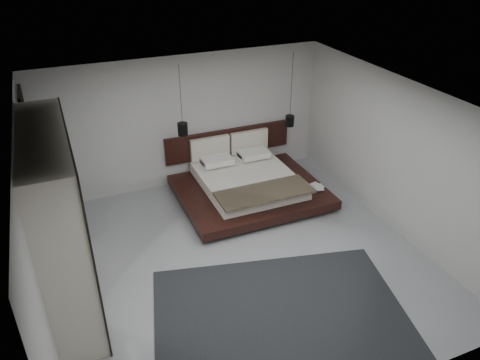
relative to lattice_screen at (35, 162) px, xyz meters
name	(u,v)px	position (x,y,z in m)	size (l,w,h in m)	color
floor	(241,259)	(2.95, -2.45, -1.30)	(6.00, 6.00, 0.00)	gray
ceiling	(241,103)	(2.95, -2.45, 1.50)	(6.00, 6.00, 0.00)	white
wall_back	(185,122)	(2.95, 0.55, 0.10)	(6.00, 6.00, 0.00)	#AEAEAC
wall_front	(352,320)	(2.95, -5.45, 0.10)	(6.00, 6.00, 0.00)	#AEAEAC
wall_left	(36,231)	(-0.05, -2.45, 0.10)	(6.00, 6.00, 0.00)	#AEAEAC
wall_right	(396,156)	(5.95, -2.45, 0.10)	(6.00, 6.00, 0.00)	#AEAEAC
lattice_screen	(35,162)	(0.00, 0.00, 0.00)	(0.05, 0.90, 2.60)	black
bed	(247,183)	(3.90, -0.55, -1.01)	(2.88, 2.43, 1.09)	black
book_lower	(313,188)	(5.09, -1.21, -1.02)	(0.21, 0.28, 0.03)	#99724C
book_upper	(313,187)	(5.06, -1.24, -1.00)	(0.20, 0.28, 0.02)	#99724C
pendant_left	(183,129)	(2.72, -0.08, 0.23)	(0.20, 0.20, 1.40)	black
pendant_right	(290,121)	(5.09, -0.08, 0.03)	(0.19, 0.19, 1.59)	black
wardrobe	(59,223)	(0.25, -2.29, 0.06)	(0.65, 2.76, 2.71)	silver
rug	(281,316)	(2.97, -3.91, -1.29)	(3.66, 2.61, 0.02)	black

